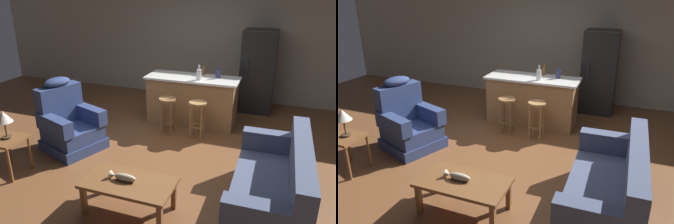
% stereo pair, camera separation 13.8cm
% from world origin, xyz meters
% --- Properties ---
extents(ground_plane, '(12.00, 12.00, 0.00)m').
position_xyz_m(ground_plane, '(0.00, 0.00, 0.00)').
color(ground_plane, brown).
extents(back_wall, '(12.00, 0.05, 2.60)m').
position_xyz_m(back_wall, '(0.00, 3.12, 1.30)').
color(back_wall, '#A89E89').
rests_on(back_wall, ground_plane).
extents(coffee_table, '(1.10, 0.60, 0.42)m').
position_xyz_m(coffee_table, '(0.09, -1.62, 0.36)').
color(coffee_table, brown).
rests_on(coffee_table, ground_plane).
extents(fish_figurine, '(0.34, 0.10, 0.10)m').
position_xyz_m(fish_figurine, '(0.01, -1.62, 0.46)').
color(fish_figurine, '#4C3823').
rests_on(fish_figurine, coffee_table).
extents(couch, '(0.88, 1.92, 0.94)m').
position_xyz_m(couch, '(1.73, -1.06, 0.34)').
color(couch, '#4C5675').
rests_on(couch, ground_plane).
extents(recliner_near_lamp, '(1.08, 1.08, 1.20)m').
position_xyz_m(recliner_near_lamp, '(-1.62, -0.43, 0.42)').
color(recliner_near_lamp, navy).
rests_on(recliner_near_lamp, ground_plane).
extents(end_table, '(0.48, 0.48, 0.56)m').
position_xyz_m(end_table, '(-1.96, -1.43, 0.46)').
color(end_table, brown).
rests_on(end_table, ground_plane).
extents(table_lamp, '(0.24, 0.24, 0.41)m').
position_xyz_m(table_lamp, '(-1.95, -1.41, 0.87)').
color(table_lamp, '#4C3823').
rests_on(table_lamp, end_table).
extents(kitchen_island, '(1.80, 0.70, 0.95)m').
position_xyz_m(kitchen_island, '(0.00, 1.35, 0.48)').
color(kitchen_island, '#9E7042').
rests_on(kitchen_island, ground_plane).
extents(bar_stool_left, '(0.32, 0.32, 0.68)m').
position_xyz_m(bar_stool_left, '(-0.29, 0.72, 0.47)').
color(bar_stool_left, olive).
rests_on(bar_stool_left, ground_plane).
extents(bar_stool_right, '(0.32, 0.32, 0.68)m').
position_xyz_m(bar_stool_right, '(0.29, 0.72, 0.47)').
color(bar_stool_right, '#A87A47').
rests_on(bar_stool_right, ground_plane).
extents(refrigerator, '(0.70, 0.69, 1.76)m').
position_xyz_m(refrigerator, '(1.11, 2.55, 0.88)').
color(refrigerator, black).
rests_on(refrigerator, ground_plane).
extents(bottle_tall_green, '(0.09, 0.09, 0.22)m').
position_xyz_m(bottle_tall_green, '(0.47, 1.46, 1.03)').
color(bottle_tall_green, '#23284C').
rests_on(bottle_tall_green, kitchen_island).
extents(bottle_short_amber, '(0.09, 0.09, 0.28)m').
position_xyz_m(bottle_short_amber, '(0.16, 1.20, 1.06)').
color(bottle_short_amber, silver).
rests_on(bottle_short_amber, kitchen_island).
extents(bottle_wine_dark, '(0.06, 0.06, 0.22)m').
position_xyz_m(bottle_wine_dark, '(0.15, 1.61, 1.03)').
color(bottle_wine_dark, brown).
rests_on(bottle_wine_dark, kitchen_island).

